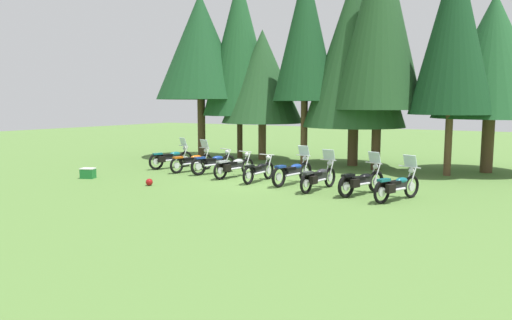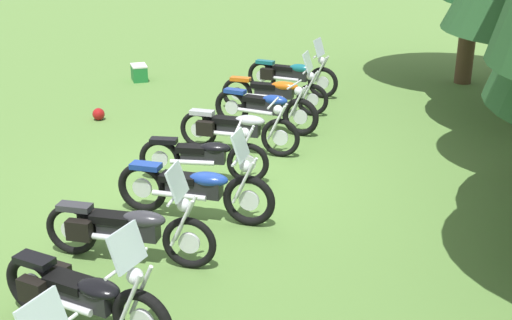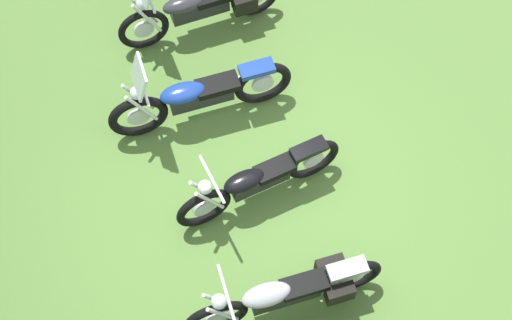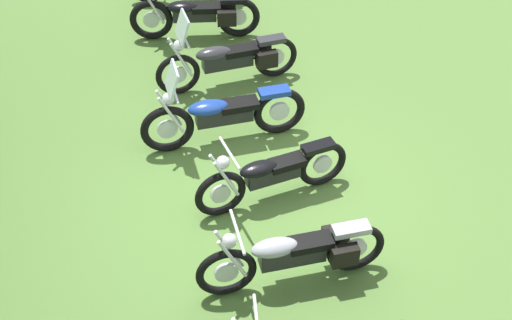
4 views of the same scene
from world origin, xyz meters
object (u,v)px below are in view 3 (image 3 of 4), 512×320
(motorcycle_3, at_px, (288,293))
(motorcycle_5, at_px, (199,96))
(motorcycle_4, at_px, (258,180))
(motorcycle_6, at_px, (201,6))

(motorcycle_3, height_order, motorcycle_5, motorcycle_5)
(motorcycle_4, relative_size, motorcycle_5, 0.91)
(motorcycle_6, bearing_deg, motorcycle_3, 84.54)
(motorcycle_6, bearing_deg, motorcycle_4, 85.55)
(motorcycle_5, distance_m, motorcycle_6, 1.43)
(motorcycle_3, height_order, motorcycle_4, motorcycle_3)
(motorcycle_4, bearing_deg, motorcycle_3, 77.08)
(motorcycle_3, distance_m, motorcycle_5, 2.77)
(motorcycle_4, height_order, motorcycle_6, motorcycle_6)
(motorcycle_3, distance_m, motorcycle_4, 1.43)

